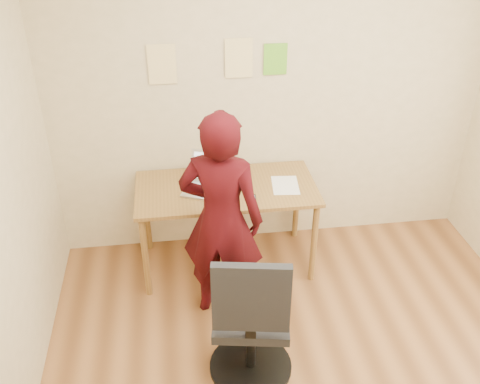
{
  "coord_description": "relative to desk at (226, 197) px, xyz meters",
  "views": [
    {
      "loc": [
        -0.78,
        -2.16,
        2.86
      ],
      "look_at": [
        -0.35,
        0.95,
        0.95
      ],
      "focal_mm": 40.0,
      "sensor_mm": 36.0,
      "label": 1
    }
  ],
  "objects": [
    {
      "name": "paper_sheet",
      "position": [
        0.46,
        -0.04,
        0.09
      ],
      "size": [
        0.23,
        0.31,
        0.0
      ],
      "primitive_type": "cube",
      "rotation": [
        0.0,
        0.0,
        -0.11
      ],
      "color": "white",
      "rests_on": "desk"
    },
    {
      "name": "wall_note_left",
      "position": [
        -0.42,
        0.36,
        0.96
      ],
      "size": [
        0.21,
        0.0,
        0.3
      ],
      "primitive_type": "cube",
      "color": "#F8DD94",
      "rests_on": "room"
    },
    {
      "name": "room",
      "position": [
        0.4,
        -1.38,
        0.7
      ],
      "size": [
        3.58,
        3.58,
        2.78
      ],
      "color": "brown",
      "rests_on": "ground"
    },
    {
      "name": "desk",
      "position": [
        0.0,
        0.0,
        0.0
      ],
      "size": [
        1.4,
        0.7,
        0.74
      ],
      "color": "olive",
      "rests_on": "ground"
    },
    {
      "name": "person",
      "position": [
        -0.09,
        -0.53,
        0.15
      ],
      "size": [
        0.68,
        0.56,
        1.6
      ],
      "primitive_type": "imported",
      "rotation": [
        0.0,
        0.0,
        2.8
      ],
      "color": "#36070B",
      "rests_on": "ground"
    },
    {
      "name": "phone",
      "position": [
        0.17,
        -0.21,
        0.09
      ],
      "size": [
        0.08,
        0.13,
        0.01
      ],
      "rotation": [
        0.0,
        0.0,
        -0.1
      ],
      "color": "black",
      "rests_on": "desk"
    },
    {
      "name": "office_chair",
      "position": [
        0.01,
        -1.2,
        -0.2
      ],
      "size": [
        0.55,
        0.55,
        1.05
      ],
      "rotation": [
        0.0,
        0.0,
        -0.17
      ],
      "color": "black",
      "rests_on": "ground"
    },
    {
      "name": "wall_note_right",
      "position": [
        0.43,
        0.36,
        0.97
      ],
      "size": [
        0.18,
        0.0,
        0.24
      ],
      "primitive_type": "cube",
      "color": "#68C02B",
      "rests_on": "room"
    },
    {
      "name": "wall_note_mid",
      "position": [
        0.15,
        0.36,
        0.99
      ],
      "size": [
        0.21,
        0.0,
        0.3
      ],
      "primitive_type": "cube",
      "color": "#F8DD94",
      "rests_on": "room"
    },
    {
      "name": "laptop",
      "position": [
        -0.13,
        -0.01,
        0.14
      ],
      "size": [
        0.45,
        0.43,
        0.26
      ],
      "rotation": [
        0.0,
        0.0,
        -0.39
      ],
      "color": "#BABAC2",
      "rests_on": "desk"
    }
  ]
}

